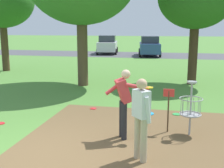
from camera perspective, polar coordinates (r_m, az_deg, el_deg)
ground_plane at (r=6.56m, az=-13.24°, el=-13.52°), size 160.00×160.00×0.00m
dirt_tee_pad at (r=7.51m, az=3.92°, el=-9.94°), size 5.20×4.90×0.01m
disc_golf_basket at (r=7.54m, az=14.75°, el=-4.20°), size 0.98×0.58×1.39m
player_foreground_watching at (r=7.02m, az=2.36°, el=-3.02°), size 1.17×0.48×1.71m
player_throwing at (r=5.89m, az=5.76°, el=-6.07°), size 0.45×0.46×1.71m
frisbee_near_basket at (r=9.36m, az=12.58°, el=-5.83°), size 0.26×0.26×0.02m
frisbee_mid_grass at (r=9.78m, az=-3.70°, el=-4.84°), size 0.22×0.22×0.02m
frisbee_far_right at (r=8.90m, az=-21.04°, el=-7.23°), size 0.23×0.23×0.02m
tree_mid_left at (r=19.19m, az=-20.89°, el=15.08°), size 3.87×3.87×5.91m
parking_lot_strip at (r=28.50m, az=6.71°, el=5.70°), size 36.00×6.00×0.01m
parked_car_leftmost at (r=29.73m, az=-0.88°, el=7.78°), size 2.43×4.42×1.84m
parked_car_center_left at (r=27.60m, az=7.37°, el=7.42°), size 2.38×4.40×1.84m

